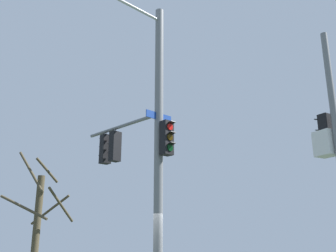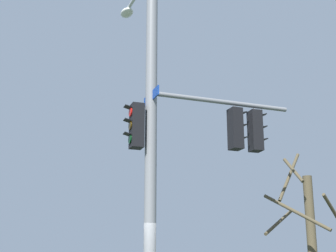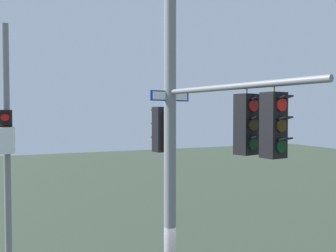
% 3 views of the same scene
% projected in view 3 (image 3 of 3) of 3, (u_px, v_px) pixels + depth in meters
% --- Properties ---
extents(main_signal_pole_assembly, '(3.20, 4.61, 9.59)m').
position_uv_depth(main_signal_pole_assembly, '(188.00, 118.00, 7.73)').
color(main_signal_pole_assembly, slate).
rests_on(main_signal_pole_assembly, ground).
extents(secondary_pole_assembly, '(0.51, 0.80, 7.86)m').
position_uv_depth(secondary_pole_assembly, '(6.00, 146.00, 10.10)').
color(secondary_pole_assembly, slate).
rests_on(secondary_pole_assembly, ground).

